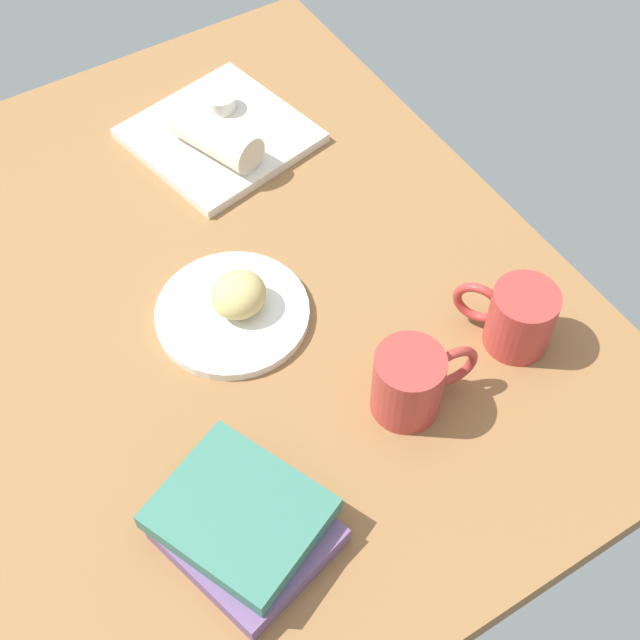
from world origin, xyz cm
name	(u,v)px	position (x,y,z in cm)	size (l,w,h in cm)	color
dining_table	(219,304)	(0.00, 0.00, 2.00)	(110.00, 90.00, 4.00)	olive
round_plate	(232,313)	(-4.29, 0.02, 4.70)	(20.82, 20.82, 1.40)	white
scone_pastry	(239,295)	(-4.38, -1.17, 8.09)	(7.62, 7.16, 5.38)	tan
square_plate	(220,135)	(27.66, -15.09, 4.80)	(24.57, 24.57, 1.60)	silver
sauce_cup	(221,102)	(32.35, -18.02, 6.92)	(4.74, 4.74, 2.46)	silver
breakfast_wrap	(216,136)	(23.91, -12.74, 8.60)	(5.99, 5.99, 14.62)	beige
book_stack	(244,524)	(-32.40, 13.61, 6.79)	(22.88, 20.61, 5.61)	#6B4C7A
coffee_mug	(411,382)	(-27.97, -12.19, 9.10)	(8.75, 13.97, 9.98)	#B23833
second_mug	(518,317)	(-27.07, -29.69, 8.84)	(12.50, 9.76, 9.48)	#B23833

